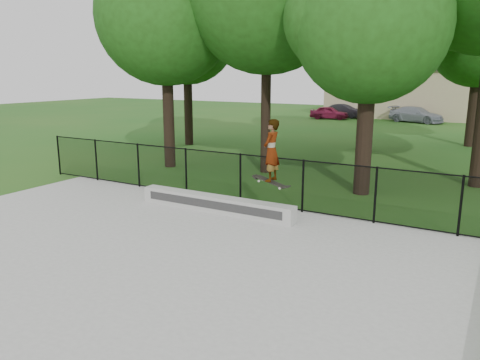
{
  "coord_description": "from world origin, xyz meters",
  "views": [
    {
      "loc": [
        6.77,
        -5.89,
        3.87
      ],
      "look_at": [
        0.96,
        4.2,
        1.2
      ],
      "focal_mm": 35.0,
      "sensor_mm": 36.0,
      "label": 1
    }
  ],
  "objects_px": {
    "car_b": "(346,111)",
    "car_c": "(416,115)",
    "grind_ledge": "(215,204)",
    "skater_airborne": "(271,152)",
    "car_a": "(329,113)"
  },
  "relations": [
    {
      "from": "car_b",
      "to": "car_c",
      "type": "relative_size",
      "value": 0.83
    },
    {
      "from": "car_a",
      "to": "car_b",
      "type": "xyz_separation_m",
      "value": [
        0.77,
        2.15,
        0.05
      ]
    },
    {
      "from": "skater_airborne",
      "to": "car_b",
      "type": "bearing_deg",
      "value": 103.93
    },
    {
      "from": "grind_ledge",
      "to": "skater_airborne",
      "type": "distance_m",
      "value": 2.38
    },
    {
      "from": "car_a",
      "to": "car_c",
      "type": "xyz_separation_m",
      "value": [
        6.96,
        0.79,
        0.07
      ]
    },
    {
      "from": "car_a",
      "to": "car_b",
      "type": "distance_m",
      "value": 2.29
    },
    {
      "from": "grind_ledge",
      "to": "car_a",
      "type": "relative_size",
      "value": 1.5
    },
    {
      "from": "grind_ledge",
      "to": "car_a",
      "type": "xyz_separation_m",
      "value": [
        -6.56,
        28.16,
        0.26
      ]
    },
    {
      "from": "car_b",
      "to": "skater_airborne",
      "type": "xyz_separation_m",
      "value": [
        7.52,
        -30.33,
        1.31
      ]
    },
    {
      "from": "grind_ledge",
      "to": "car_a",
      "type": "height_order",
      "value": "car_a"
    },
    {
      "from": "grind_ledge",
      "to": "car_b",
      "type": "bearing_deg",
      "value": 100.8
    },
    {
      "from": "car_c",
      "to": "skater_airborne",
      "type": "xyz_separation_m",
      "value": [
        1.33,
        -28.96,
        1.29
      ]
    },
    {
      "from": "grind_ledge",
      "to": "car_a",
      "type": "bearing_deg",
      "value": 103.11
    },
    {
      "from": "car_c",
      "to": "skater_airborne",
      "type": "relative_size",
      "value": 2.21
    },
    {
      "from": "grind_ledge",
      "to": "car_c",
      "type": "xyz_separation_m",
      "value": [
        0.4,
        28.95,
        0.33
      ]
    }
  ]
}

